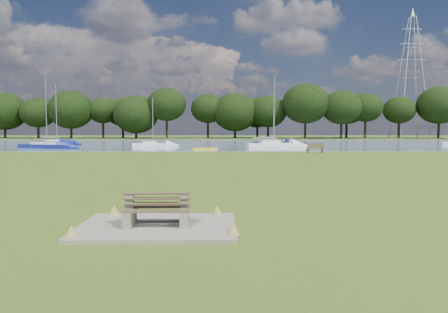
{
  "coord_description": "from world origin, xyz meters",
  "views": [
    {
      "loc": [
        1.69,
        -25.6,
        2.74
      ],
      "look_at": [
        1.9,
        -2.0,
        1.12
      ],
      "focal_mm": 35.0,
      "sensor_mm": 36.0,
      "label": 1
    }
  ],
  "objects_px": {
    "bench_pair": "(157,211)",
    "riverbank_bench": "(315,148)",
    "kayak": "(205,149)",
    "sailboat_4": "(273,143)",
    "sailboat_0": "(273,142)",
    "sailboat_2": "(153,144)",
    "pylon": "(411,57)",
    "sailboat_3": "(46,145)",
    "sailboat_6": "(57,142)"
  },
  "relations": [
    {
      "from": "bench_pair",
      "to": "kayak",
      "type": "relative_size",
      "value": 0.64
    },
    {
      "from": "bench_pair",
      "to": "sailboat_6",
      "type": "relative_size",
      "value": 0.21
    },
    {
      "from": "kayak",
      "to": "sailboat_0",
      "type": "relative_size",
      "value": 0.37
    },
    {
      "from": "riverbank_bench",
      "to": "sailboat_3",
      "type": "xyz_separation_m",
      "value": [
        -31.29,
        9.8,
        -0.04
      ]
    },
    {
      "from": "sailboat_0",
      "to": "sailboat_3",
      "type": "distance_m",
      "value": 30.14
    },
    {
      "from": "sailboat_2",
      "to": "sailboat_4",
      "type": "xyz_separation_m",
      "value": [
        15.84,
        -2.38,
        0.11
      ]
    },
    {
      "from": "kayak",
      "to": "sailboat_6",
      "type": "relative_size",
      "value": 0.32
    },
    {
      "from": "sailboat_3",
      "to": "bench_pair",
      "type": "bearing_deg",
      "value": -42.41
    },
    {
      "from": "pylon",
      "to": "sailboat_3",
      "type": "relative_size",
      "value": 3.0
    },
    {
      "from": "riverbank_bench",
      "to": "sailboat_6",
      "type": "bearing_deg",
      "value": 148.04
    },
    {
      "from": "sailboat_3",
      "to": "kayak",
      "type": "bearing_deg",
      "value": 9.49
    },
    {
      "from": "pylon",
      "to": "sailboat_2",
      "type": "height_order",
      "value": "pylon"
    },
    {
      "from": "sailboat_4",
      "to": "pylon",
      "type": "bearing_deg",
      "value": 39.76
    },
    {
      "from": "bench_pair",
      "to": "sailboat_6",
      "type": "distance_m",
      "value": 56.79
    },
    {
      "from": "pylon",
      "to": "sailboat_2",
      "type": "relative_size",
      "value": 4.3
    },
    {
      "from": "riverbank_bench",
      "to": "sailboat_4",
      "type": "distance_m",
      "value": 11.68
    },
    {
      "from": "pylon",
      "to": "sailboat_3",
      "type": "bearing_deg",
      "value": -146.76
    },
    {
      "from": "riverbank_bench",
      "to": "pylon",
      "type": "distance_m",
      "value": 62.67
    },
    {
      "from": "riverbank_bench",
      "to": "pylon",
      "type": "relative_size",
      "value": 0.06
    },
    {
      "from": "bench_pair",
      "to": "sailboat_0",
      "type": "height_order",
      "value": "sailboat_0"
    },
    {
      "from": "riverbank_bench",
      "to": "bench_pair",
      "type": "bearing_deg",
      "value": -111.13
    },
    {
      "from": "sailboat_4",
      "to": "riverbank_bench",
      "type": "bearing_deg",
      "value": -84.72
    },
    {
      "from": "bench_pair",
      "to": "sailboat_3",
      "type": "xyz_separation_m",
      "value": [
        -19.87,
        42.63,
        0.01
      ]
    },
    {
      "from": "kayak",
      "to": "sailboat_3",
      "type": "relative_size",
      "value": 0.3
    },
    {
      "from": "sailboat_6",
      "to": "sailboat_2",
      "type": "bearing_deg",
      "value": -17.08
    },
    {
      "from": "riverbank_bench",
      "to": "kayak",
      "type": "relative_size",
      "value": 0.62
    },
    {
      "from": "sailboat_0",
      "to": "sailboat_3",
      "type": "bearing_deg",
      "value": -170.97
    },
    {
      "from": "riverbank_bench",
      "to": "sailboat_4",
      "type": "relative_size",
      "value": 0.19
    },
    {
      "from": "kayak",
      "to": "sailboat_2",
      "type": "relative_size",
      "value": 0.43
    },
    {
      "from": "kayak",
      "to": "sailboat_6",
      "type": "distance_m",
      "value": 26.4
    },
    {
      "from": "kayak",
      "to": "pylon",
      "type": "distance_m",
      "value": 65.54
    },
    {
      "from": "sailboat_2",
      "to": "sailboat_4",
      "type": "distance_m",
      "value": 16.02
    },
    {
      "from": "bench_pair",
      "to": "riverbank_bench",
      "type": "height_order",
      "value": "riverbank_bench"
    },
    {
      "from": "sailboat_2",
      "to": "sailboat_3",
      "type": "bearing_deg",
      "value": -169.15
    },
    {
      "from": "kayak",
      "to": "pylon",
      "type": "height_order",
      "value": "pylon"
    },
    {
      "from": "pylon",
      "to": "sailboat_0",
      "type": "height_order",
      "value": "pylon"
    },
    {
      "from": "riverbank_bench",
      "to": "sailboat_2",
      "type": "height_order",
      "value": "sailboat_2"
    },
    {
      "from": "pylon",
      "to": "sailboat_6",
      "type": "height_order",
      "value": "pylon"
    },
    {
      "from": "riverbank_bench",
      "to": "sailboat_3",
      "type": "relative_size",
      "value": 0.19
    },
    {
      "from": "riverbank_bench",
      "to": "sailboat_3",
      "type": "height_order",
      "value": "sailboat_3"
    },
    {
      "from": "riverbank_bench",
      "to": "sailboat_0",
      "type": "distance_m",
      "value": 17.75
    },
    {
      "from": "riverbank_bench",
      "to": "sailboat_4",
      "type": "height_order",
      "value": "sailboat_4"
    },
    {
      "from": "bench_pair",
      "to": "sailboat_6",
      "type": "bearing_deg",
      "value": 111.34
    },
    {
      "from": "bench_pair",
      "to": "pylon",
      "type": "xyz_separation_m",
      "value": [
        43.27,
        84.0,
        17.23
      ]
    },
    {
      "from": "sailboat_0",
      "to": "sailboat_2",
      "type": "relative_size",
      "value": 1.17
    },
    {
      "from": "bench_pair",
      "to": "sailboat_0",
      "type": "bearing_deg",
      "value": 77.93
    },
    {
      "from": "sailboat_6",
      "to": "riverbank_bench",
      "type": "bearing_deg",
      "value": -25.99
    },
    {
      "from": "pylon",
      "to": "sailboat_3",
      "type": "height_order",
      "value": "pylon"
    },
    {
      "from": "pylon",
      "to": "sailboat_3",
      "type": "distance_m",
      "value": 77.42
    },
    {
      "from": "pylon",
      "to": "sailboat_2",
      "type": "distance_m",
      "value": 65.28
    }
  ]
}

